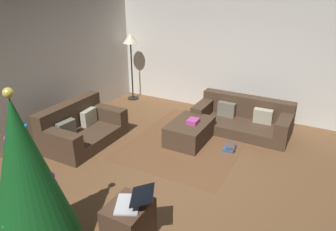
% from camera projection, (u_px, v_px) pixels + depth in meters
% --- Properties ---
extents(ground_plane, '(6.40, 6.40, 0.00)m').
position_uv_depth(ground_plane, '(181.00, 183.00, 4.76)').
color(ground_plane, brown).
extents(rear_partition, '(6.40, 0.12, 2.60)m').
position_uv_depth(rear_partition, '(25.00, 73.00, 5.60)').
color(rear_partition, silver).
rests_on(rear_partition, ground_plane).
extents(corner_partition, '(0.12, 6.40, 2.60)m').
position_uv_depth(corner_partition, '(246.00, 57.00, 6.77)').
color(corner_partition, silver).
rests_on(corner_partition, ground_plane).
extents(couch_left, '(1.50, 0.93, 0.75)m').
position_uv_depth(couch_left, '(80.00, 128.00, 5.86)').
color(couch_left, '#473323').
rests_on(couch_left, ground_plane).
extents(couch_right, '(0.91, 1.87, 0.65)m').
position_uv_depth(couch_right, '(243.00, 118.00, 6.34)').
color(couch_right, '#473323').
rests_on(couch_right, ground_plane).
extents(ottoman, '(0.98, 0.66, 0.39)m').
position_uv_depth(ottoman, '(190.00, 132.00, 5.92)').
color(ottoman, '#473323').
rests_on(ottoman, ground_plane).
extents(gift_box, '(0.23, 0.19, 0.08)m').
position_uv_depth(gift_box, '(193.00, 121.00, 5.78)').
color(gift_box, '#B23F8C').
rests_on(gift_box, ottoman).
extents(tv_remote, '(0.11, 0.17, 0.02)m').
position_uv_depth(tv_remote, '(193.00, 124.00, 5.76)').
color(tv_remote, black).
rests_on(tv_remote, ottoman).
extents(christmas_tree, '(0.93, 0.93, 1.95)m').
position_uv_depth(christmas_tree, '(26.00, 175.00, 3.17)').
color(christmas_tree, brown).
rests_on(christmas_tree, ground_plane).
extents(side_table, '(0.52, 0.44, 0.53)m').
position_uv_depth(side_table, '(129.00, 224.00, 3.59)').
color(side_table, '#4C3323').
rests_on(side_table, ground_plane).
extents(laptop, '(0.51, 0.54, 0.19)m').
position_uv_depth(laptop, '(133.00, 201.00, 3.46)').
color(laptop, silver).
rests_on(laptop, side_table).
extents(book_stack, '(0.31, 0.23, 0.10)m').
position_uv_depth(book_stack, '(230.00, 147.00, 5.68)').
color(book_stack, '#2D5193').
rests_on(book_stack, ground_plane).
extents(corner_lamp, '(0.36, 0.36, 1.66)m').
position_uv_depth(corner_lamp, '(131.00, 43.00, 7.56)').
color(corner_lamp, black).
rests_on(corner_lamp, ground_plane).
extents(area_rug, '(2.60, 2.00, 0.01)m').
position_uv_depth(area_rug, '(189.00, 141.00, 6.00)').
color(area_rug, brown).
rests_on(area_rug, ground_plane).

